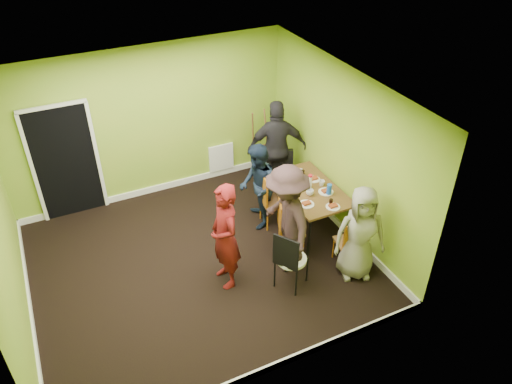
# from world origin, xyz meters

# --- Properties ---
(ground) EXTENTS (5.00, 5.00, 0.00)m
(ground) POSITION_xyz_m (0.00, 0.00, 0.00)
(ground) COLOR black
(ground) RESTS_ON ground
(room_walls) EXTENTS (5.04, 4.54, 2.82)m
(room_walls) POSITION_xyz_m (-0.02, 0.04, 0.99)
(room_walls) COLOR #7DAC2C
(room_walls) RESTS_ON ground
(dining_table) EXTENTS (0.90, 1.50, 0.75)m
(dining_table) POSITION_xyz_m (2.02, 0.12, 0.70)
(dining_table) COLOR black
(dining_table) RESTS_ON ground
(chair_left_far) EXTENTS (0.46, 0.46, 1.00)m
(chair_left_far) POSITION_xyz_m (1.44, 0.42, 0.56)
(chair_left_far) COLOR orange
(chair_left_far) RESTS_ON ground
(chair_left_near) EXTENTS (0.52, 0.52, 0.97)m
(chair_left_near) POSITION_xyz_m (1.36, -0.33, 0.55)
(chair_left_near) COLOR orange
(chair_left_near) RESTS_ON ground
(chair_back_end) EXTENTS (0.50, 0.54, 0.89)m
(chair_back_end) POSITION_xyz_m (2.08, 1.15, 0.63)
(chair_back_end) COLOR orange
(chair_back_end) RESTS_ON ground
(chair_front_end) EXTENTS (0.41, 0.42, 0.87)m
(chair_front_end) POSITION_xyz_m (2.07, -1.05, 0.49)
(chair_front_end) COLOR orange
(chair_front_end) RESTS_ON ground
(chair_bentwood) EXTENTS (0.55, 0.54, 1.01)m
(chair_bentwood) POSITION_xyz_m (1.01, -1.05, 0.56)
(chair_bentwood) COLOR black
(chair_bentwood) RESTS_ON ground
(easel) EXTENTS (0.60, 0.56, 1.50)m
(easel) POSITION_xyz_m (2.02, 1.79, 0.74)
(easel) COLOR brown
(easel) RESTS_ON ground
(plate_near_left) EXTENTS (0.27, 0.27, 0.01)m
(plate_near_left) POSITION_xyz_m (1.72, 0.57, 0.76)
(plate_near_left) COLOR white
(plate_near_left) RESTS_ON dining_table
(plate_near_right) EXTENTS (0.24, 0.24, 0.01)m
(plate_near_right) POSITION_xyz_m (1.75, -0.26, 0.76)
(plate_near_right) COLOR white
(plate_near_right) RESTS_ON dining_table
(plate_far_back) EXTENTS (0.25, 0.25, 0.01)m
(plate_far_back) POSITION_xyz_m (2.09, 0.65, 0.76)
(plate_far_back) COLOR white
(plate_far_back) RESTS_ON dining_table
(plate_far_front) EXTENTS (0.23, 0.23, 0.01)m
(plate_far_front) POSITION_xyz_m (2.08, -0.50, 0.76)
(plate_far_front) COLOR white
(plate_far_front) RESTS_ON dining_table
(plate_wall_back) EXTENTS (0.22, 0.22, 0.01)m
(plate_wall_back) POSITION_xyz_m (2.22, 0.31, 0.76)
(plate_wall_back) COLOR white
(plate_wall_back) RESTS_ON dining_table
(plate_wall_front) EXTENTS (0.25, 0.25, 0.01)m
(plate_wall_front) POSITION_xyz_m (2.21, -0.10, 0.76)
(plate_wall_front) COLOR white
(plate_wall_front) RESTS_ON dining_table
(thermos) EXTENTS (0.07, 0.07, 0.23)m
(thermos) POSITION_xyz_m (2.03, 0.12, 0.86)
(thermos) COLOR white
(thermos) RESTS_ON dining_table
(blue_bottle) EXTENTS (0.08, 0.08, 0.19)m
(blue_bottle) POSITION_xyz_m (2.21, -0.17, 0.84)
(blue_bottle) COLOR blue
(blue_bottle) RESTS_ON dining_table
(orange_bottle) EXTENTS (0.04, 0.04, 0.07)m
(orange_bottle) POSITION_xyz_m (1.91, 0.26, 0.79)
(orange_bottle) COLOR orange
(orange_bottle) RESTS_ON dining_table
(glass_mid) EXTENTS (0.07, 0.07, 0.10)m
(glass_mid) POSITION_xyz_m (1.90, 0.39, 0.80)
(glass_mid) COLOR black
(glass_mid) RESTS_ON dining_table
(glass_back) EXTENTS (0.07, 0.07, 0.09)m
(glass_back) POSITION_xyz_m (2.13, 0.53, 0.79)
(glass_back) COLOR black
(glass_back) RESTS_ON dining_table
(glass_front) EXTENTS (0.06, 0.06, 0.10)m
(glass_front) POSITION_xyz_m (2.09, -0.42, 0.80)
(glass_front) COLOR black
(glass_front) RESTS_ON dining_table
(cup_a) EXTENTS (0.12, 0.12, 0.10)m
(cup_a) POSITION_xyz_m (1.93, -0.05, 0.80)
(cup_a) COLOR white
(cup_a) RESTS_ON dining_table
(cup_b) EXTENTS (0.10, 0.10, 0.09)m
(cup_b) POSITION_xyz_m (2.25, 0.10, 0.80)
(cup_b) COLOR white
(cup_b) RESTS_ON dining_table
(person_standing) EXTENTS (0.42, 0.62, 1.69)m
(person_standing) POSITION_xyz_m (0.24, -0.54, 0.85)
(person_standing) COLOR #601010
(person_standing) RESTS_ON ground
(person_left_far) EXTENTS (0.77, 0.87, 1.51)m
(person_left_far) POSITION_xyz_m (1.27, 0.52, 0.76)
(person_left_far) COLOR black
(person_left_far) RESTS_ON ground
(person_left_near) EXTENTS (0.73, 1.18, 1.77)m
(person_left_near) POSITION_xyz_m (1.19, -0.60, 0.89)
(person_left_near) COLOR #302020
(person_left_near) RESTS_ON ground
(person_back_end) EXTENTS (1.16, 0.75, 1.83)m
(person_back_end) POSITION_xyz_m (2.01, 1.26, 0.92)
(person_back_end) COLOR black
(person_back_end) RESTS_ON ground
(person_front_end) EXTENTS (0.88, 0.73, 1.54)m
(person_front_end) POSITION_xyz_m (2.07, -1.24, 0.77)
(person_front_end) COLOR gray
(person_front_end) RESTS_ON ground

